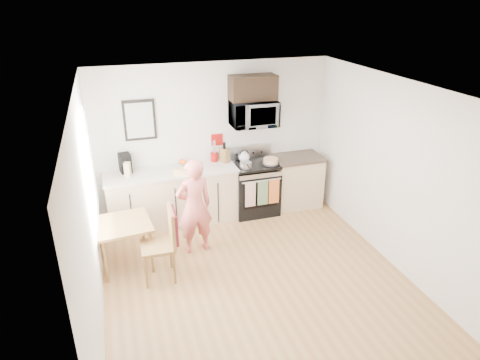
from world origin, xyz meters
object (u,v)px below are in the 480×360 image
object	(u,v)px
chair	(168,234)
cake	(271,161)
microwave	(253,114)
dining_table	(123,228)
person	(194,207)
range	(254,189)

from	to	relation	value
chair	cake	xyz separation A→B (m)	(1.97, 1.34, 0.31)
microwave	cake	distance (m)	0.85
dining_table	chair	bearing A→B (deg)	-38.44
microwave	chair	world-z (taller)	microwave
person	dining_table	size ratio (longest dim) A/B	2.00
chair	cake	world-z (taller)	chair
microwave	person	distance (m)	1.92
microwave	chair	distance (m)	2.58
person	dining_table	world-z (taller)	person
range	microwave	xyz separation A→B (m)	(-0.00, 0.10, 1.32)
chair	cake	distance (m)	2.40
range	person	xyz separation A→B (m)	(-1.25, -0.93, 0.30)
cake	range	bearing A→B (deg)	152.37
person	chair	world-z (taller)	person
range	microwave	size ratio (longest dim) A/B	1.53
dining_table	cake	distance (m)	2.70
dining_table	chair	distance (m)	0.71
dining_table	chair	world-z (taller)	chair
microwave	cake	xyz separation A→B (m)	(0.24, -0.23, -0.79)
person	chair	distance (m)	0.72
dining_table	cake	bearing A→B (deg)	19.71
chair	range	bearing A→B (deg)	41.58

